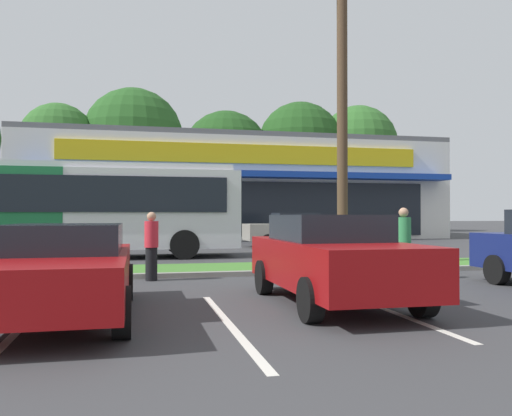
{
  "coord_description": "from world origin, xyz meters",
  "views": [
    {
      "loc": [
        -1.22,
        0.12,
        1.49
      ],
      "look_at": [
        2.88,
        18.1,
        1.75
      ],
      "focal_mm": 36.83,
      "sensor_mm": 36.0,
      "label": 1
    }
  ],
  "objects": [
    {
      "name": "storefront_building",
      "position": [
        5.09,
        35.59,
        3.25
      ],
      "size": [
        26.58,
        12.51,
        6.49
      ],
      "color": "silver",
      "rests_on": "ground_plane"
    },
    {
      "name": "pedestrian_mid",
      "position": [
        4.83,
        11.22,
        0.84
      ],
      "size": [
        0.34,
        0.34,
        1.67
      ],
      "rotation": [
        0.0,
        0.0,
        2.89
      ],
      "color": "#1E2338",
      "rests_on": "ground_plane"
    },
    {
      "name": "tree_far_right",
      "position": [
        18.79,
        45.27,
        8.02
      ],
      "size": [
        7.19,
        7.19,
        11.63
      ],
      "color": "#473323",
      "rests_on": "ground_plane"
    },
    {
      "name": "parking_stripe_2",
      "position": [
        2.63,
        7.85,
        0.0
      ],
      "size": [
        0.12,
        4.8,
        0.01
      ],
      "primitive_type": "cube",
      "color": "silver",
      "rests_on": "ground_plane"
    },
    {
      "name": "parking_stripe_1",
      "position": [
        0.03,
        7.24,
        0.0
      ],
      "size": [
        0.12,
        4.8,
        0.01
      ],
      "primitive_type": "cube",
      "color": "silver",
      "rests_on": "ground_plane"
    },
    {
      "name": "tree_mid",
      "position": [
        -1.48,
        43.82,
        7.77
      ],
      "size": [
        8.06,
        8.06,
        11.81
      ],
      "color": "#473323",
      "rests_on": "ground_plane"
    },
    {
      "name": "city_bus",
      "position": [
        -4.16,
        19.09,
        1.77
      ],
      "size": [
        13.01,
        2.69,
        3.25
      ],
      "rotation": [
        0.0,
        0.0,
        0.0
      ],
      "color": "#196638",
      "rests_on": "ground_plane"
    },
    {
      "name": "grass_median",
      "position": [
        0.0,
        14.0,
        0.06
      ],
      "size": [
        56.0,
        2.2,
        0.12
      ],
      "primitive_type": "cube",
      "color": "#427A2D",
      "rests_on": "ground_plane"
    },
    {
      "name": "curb_lip",
      "position": [
        0.0,
        12.78,
        0.06
      ],
      "size": [
        56.0,
        0.24,
        0.12
      ],
      "primitive_type": "cube",
      "color": "gray",
      "rests_on": "ground_plane"
    },
    {
      "name": "car_3",
      "position": [
        -2.26,
        8.18,
        0.72
      ],
      "size": [
        1.97,
        4.72,
        1.36
      ],
      "rotation": [
        0.0,
        0.0,
        -1.57
      ],
      "color": "maroon",
      "rests_on": "ground_plane"
    },
    {
      "name": "pedestrian_near_bench",
      "position": [
        -0.88,
        12.34,
        0.79
      ],
      "size": [
        0.32,
        0.32,
        1.57
      ],
      "rotation": [
        0.0,
        0.0,
        3.13
      ],
      "color": "black",
      "rests_on": "ground_plane"
    },
    {
      "name": "car_2",
      "position": [
        2.0,
        8.46,
        0.78
      ],
      "size": [
        1.94,
        4.39,
        1.5
      ],
      "rotation": [
        0.0,
        0.0,
        -1.57
      ],
      "color": "maroon",
      "rests_on": "ground_plane"
    },
    {
      "name": "car_0",
      "position": [
        5.98,
        24.02,
        0.82
      ],
      "size": [
        4.38,
        1.98,
        1.61
      ],
      "rotation": [
        0.0,
        0.0,
        3.14
      ],
      "color": "#9E998C",
      "rests_on": "ground_plane"
    },
    {
      "name": "utility_pole",
      "position": [
        4.35,
        14.07,
        5.81
      ],
      "size": [
        3.03,
        2.4,
        10.91
      ],
      "color": "#4C3826",
      "rests_on": "ground_plane"
    },
    {
      "name": "tree_mid_right",
      "position": [
        6.53,
        45.96,
        6.86
      ],
      "size": [
        7.73,
        7.73,
        10.73
      ],
      "color": "#473323",
      "rests_on": "ground_plane"
    },
    {
      "name": "tree_right",
      "position": [
        13.31,
        45.72,
        7.92
      ],
      "size": [
        7.7,
        7.7,
        11.79
      ],
      "color": "#473323",
      "rests_on": "ground_plane"
    },
    {
      "name": "tree_mid_left",
      "position": [
        -7.12,
        42.77,
        7.23
      ],
      "size": [
        5.73,
        5.73,
        10.12
      ],
      "color": "#473323",
      "rests_on": "ground_plane"
    }
  ]
}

